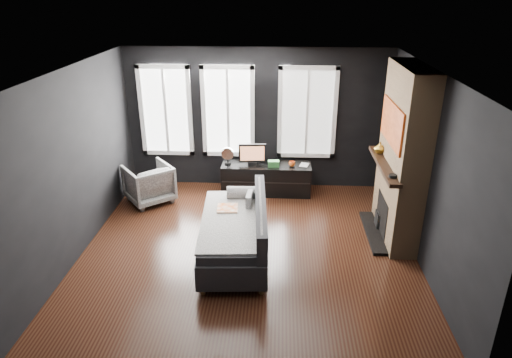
# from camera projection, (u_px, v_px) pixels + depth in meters

# --- Properties ---
(floor) EXTENTS (5.00, 5.00, 0.00)m
(floor) POSITION_uv_depth(u_px,v_px,m) (248.00, 250.00, 6.97)
(floor) COLOR black
(floor) RESTS_ON ground
(ceiling) EXTENTS (5.00, 5.00, 0.00)m
(ceiling) POSITION_uv_depth(u_px,v_px,m) (247.00, 71.00, 5.90)
(ceiling) COLOR white
(ceiling) RESTS_ON ground
(wall_back) EXTENTS (5.00, 0.02, 2.70)m
(wall_back) POSITION_uv_depth(u_px,v_px,m) (257.00, 119.00, 8.73)
(wall_back) COLOR black
(wall_back) RESTS_ON ground
(wall_left) EXTENTS (0.02, 5.00, 2.70)m
(wall_left) POSITION_uv_depth(u_px,v_px,m) (75.00, 164.00, 6.56)
(wall_left) COLOR black
(wall_left) RESTS_ON ground
(wall_right) EXTENTS (0.02, 5.00, 2.70)m
(wall_right) POSITION_uv_depth(u_px,v_px,m) (428.00, 171.00, 6.31)
(wall_right) COLOR black
(wall_right) RESTS_ON ground
(windows) EXTENTS (4.00, 0.16, 1.76)m
(windows) POSITION_uv_depth(u_px,v_px,m) (232.00, 65.00, 8.31)
(windows) COLOR white
(windows) RESTS_ON wall_back
(fireplace) EXTENTS (0.70, 1.62, 2.70)m
(fireplace) POSITION_uv_depth(u_px,v_px,m) (403.00, 156.00, 6.87)
(fireplace) COLOR #93724C
(fireplace) RESTS_ON floor
(sofa) EXTENTS (1.16, 2.13, 0.89)m
(sofa) POSITION_uv_depth(u_px,v_px,m) (234.00, 229.00, 6.66)
(sofa) COLOR #262629
(sofa) RESTS_ON floor
(stripe_pillow) EXTENTS (0.10, 0.33, 0.33)m
(stripe_pillow) POSITION_uv_depth(u_px,v_px,m) (249.00, 203.00, 7.00)
(stripe_pillow) COLOR gray
(stripe_pillow) RESTS_ON sofa
(armchair) EXTENTS (1.04, 1.03, 0.78)m
(armchair) POSITION_uv_depth(u_px,v_px,m) (149.00, 182.00, 8.38)
(armchair) COLOR silver
(armchair) RESTS_ON floor
(media_console) EXTENTS (1.70, 0.54, 0.58)m
(media_console) POSITION_uv_depth(u_px,v_px,m) (266.00, 179.00, 8.77)
(media_console) COLOR black
(media_console) RESTS_ON floor
(monitor) EXTENTS (0.53, 0.16, 0.47)m
(monitor) POSITION_uv_depth(u_px,v_px,m) (252.00, 153.00, 8.56)
(monitor) COLOR black
(monitor) RESTS_ON media_console
(desk_fan) EXTENTS (0.26, 0.26, 0.34)m
(desk_fan) POSITION_uv_depth(u_px,v_px,m) (228.00, 156.00, 8.62)
(desk_fan) COLOR gray
(desk_fan) RESTS_ON media_console
(mug) EXTENTS (0.12, 0.10, 0.12)m
(mug) POSITION_uv_depth(u_px,v_px,m) (292.00, 163.00, 8.54)
(mug) COLOR #CA561B
(mug) RESTS_ON media_console
(book) EXTENTS (0.16, 0.06, 0.21)m
(book) POSITION_uv_depth(u_px,v_px,m) (300.00, 160.00, 8.59)
(book) COLOR #AFA48A
(book) RESTS_ON media_console
(storage_box) EXTENTS (0.22, 0.14, 0.11)m
(storage_box) POSITION_uv_depth(u_px,v_px,m) (274.00, 164.00, 8.54)
(storage_box) COLOR #306F33
(storage_box) RESTS_ON media_console
(mantel_vase) EXTENTS (0.20, 0.21, 0.18)m
(mantel_vase) POSITION_uv_depth(u_px,v_px,m) (380.00, 148.00, 7.31)
(mantel_vase) COLOR gold
(mantel_vase) RESTS_ON fireplace
(mantel_clock) EXTENTS (0.14, 0.14, 0.04)m
(mantel_clock) POSITION_uv_depth(u_px,v_px,m) (393.00, 176.00, 6.42)
(mantel_clock) COLOR black
(mantel_clock) RESTS_ON fireplace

